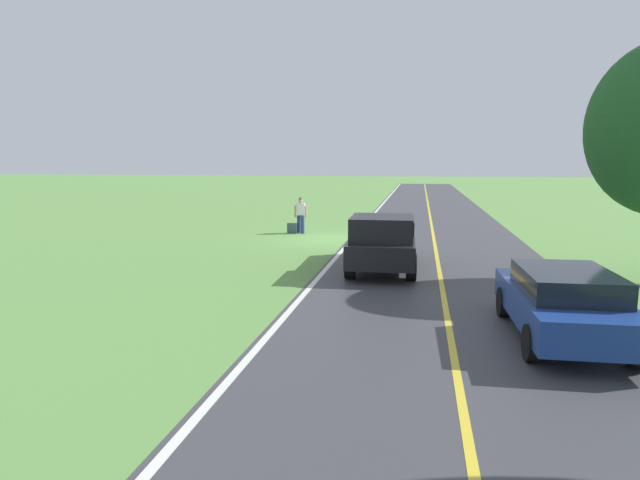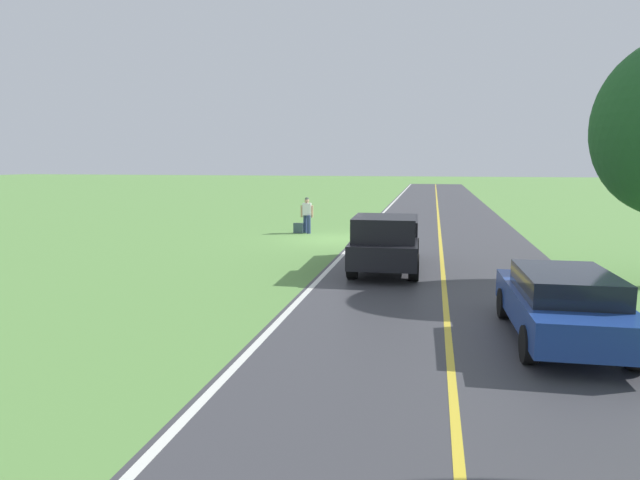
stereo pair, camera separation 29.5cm
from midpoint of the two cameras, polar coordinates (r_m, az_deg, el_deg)
The scene contains 8 objects.
ground_plane at distance 24.20m, azimuth 1.87°, elevation 0.07°, with size 200.00×200.00×0.00m, color #609347.
road_surface at distance 23.85m, azimuth 12.90°, elevation -0.26°, with size 7.58×120.00×0.00m, color #3D3D42.
lane_edge_line at distance 24.05m, azimuth 4.28°, elevation 0.01°, with size 0.16×117.60×0.00m, color silver.
lane_centre_line at distance 23.85m, azimuth 12.90°, elevation -0.25°, with size 0.14×117.60×0.00m, color gold.
hitchhiker_walking at distance 26.19m, azimuth -1.05°, elevation 2.86°, with size 0.62×0.51×1.75m.
suitcase_carried at distance 26.26m, azimuth -1.98°, elevation 1.26°, with size 0.20×0.46×0.49m, color #384C56.
pickup_truck_passing at distance 17.41m, azimuth 7.43°, elevation -0.04°, with size 2.21×5.45×1.82m.
sedan_mid_oncoming at distance 11.61m, azimuth 24.81°, elevation -6.04°, with size 2.02×4.45×1.41m.
Camera 2 is at (-4.24, 23.56, 3.49)m, focal length 30.41 mm.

